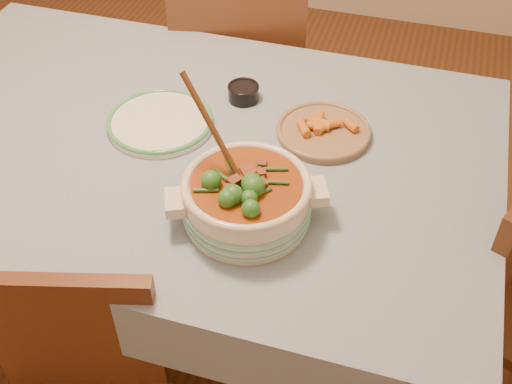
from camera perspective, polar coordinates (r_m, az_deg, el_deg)
floor at (r=2.26m, az=-5.47°, el=-10.43°), size 4.50×4.50×0.00m
dining_table at (r=1.77m, az=-6.88°, el=2.44°), size 1.68×1.08×0.76m
stew_casserole at (r=1.42m, az=-0.86°, el=-0.40°), size 0.37×0.37×0.34m
white_plate at (r=1.75m, az=-8.50°, el=6.19°), size 0.30×0.30×0.03m
condiment_bowl at (r=1.82m, az=-1.13°, el=8.91°), size 0.11×0.11×0.05m
fried_plate at (r=1.70m, az=6.02°, el=5.49°), size 0.29×0.29×0.04m
chair_far at (r=2.37m, az=-1.27°, el=11.20°), size 0.54×0.54×0.97m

